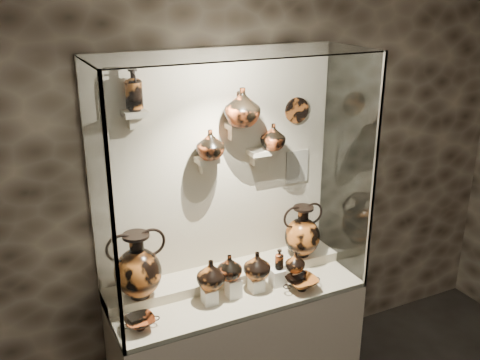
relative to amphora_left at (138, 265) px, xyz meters
name	(u,v)px	position (x,y,z in m)	size (l,w,h in m)	color
wall_back	(216,169)	(0.63, 0.21, 0.48)	(5.00, 0.02, 3.20)	#2C241C
plinth	(237,344)	(0.63, -0.11, -0.72)	(1.70, 0.60, 0.80)	#C1B49B
front_tier	(237,293)	(0.63, -0.11, -0.31)	(1.68, 0.58, 0.03)	#C5B598
rear_tier	(226,276)	(0.63, 0.06, -0.27)	(1.70, 0.25, 0.10)	#C5B598
back_panel	(216,169)	(0.63, 0.20, 0.48)	(1.70, 0.03, 1.60)	#C1B49B
glass_front	(259,200)	(0.63, -0.41, 0.48)	(1.70, 0.01, 1.60)	white
glass_left	(100,207)	(-0.22, -0.11, 0.48)	(0.01, 0.60, 1.60)	white
glass_right	(347,165)	(1.48, -0.11, 0.48)	(0.01, 0.60, 1.60)	white
glass_top	(236,53)	(0.63, -0.11, 1.28)	(1.70, 0.60, 0.01)	white
frame_post_left	(113,226)	(-0.21, -0.40, 0.48)	(0.02, 0.02, 1.60)	gray
frame_post_right	(374,178)	(1.47, -0.40, 0.48)	(0.02, 0.02, 1.60)	gray
pedestal_a	(209,296)	(0.41, -0.16, -0.24)	(0.09, 0.09, 0.10)	white
pedestal_b	(233,288)	(0.58, -0.16, -0.23)	(0.09, 0.09, 0.13)	white
pedestal_c	(256,284)	(0.75, -0.16, -0.25)	(0.09, 0.09, 0.09)	white
pedestal_d	(277,277)	(0.91, -0.16, -0.23)	(0.09, 0.09, 0.12)	white
pedestal_e	(294,275)	(1.05, -0.16, -0.25)	(0.09, 0.09, 0.08)	white
bracket_ul	(135,114)	(0.08, 0.13, 0.93)	(0.14, 0.12, 0.04)	#C1B49B
bracket_ca	(207,160)	(0.53, 0.13, 0.58)	(0.14, 0.12, 0.04)	#C1B49B
bracket_cb	(234,126)	(0.73, 0.13, 0.78)	(0.10, 0.12, 0.04)	#C1B49B
bracket_cc	(259,152)	(0.91, 0.13, 0.58)	(0.14, 0.12, 0.04)	#C1B49B
amphora_left	(138,265)	(0.00, 0.00, 0.00)	(0.35, 0.35, 0.44)	#AF5B21
amphora_right	(302,231)	(1.22, 0.02, -0.03)	(0.31, 0.31, 0.39)	#AF5B21
jug_a	(211,274)	(0.43, -0.15, -0.09)	(0.19, 0.19, 0.20)	#AF5B21
jug_b	(229,267)	(0.56, -0.15, -0.07)	(0.16, 0.16, 0.17)	#A4431C
jug_c	(257,265)	(0.76, -0.16, -0.11)	(0.18, 0.18, 0.19)	#AF5B21
jug_e	(295,262)	(1.04, -0.18, -0.14)	(0.14, 0.14, 0.14)	#AF5B21
lekythos_small	(279,258)	(0.92, -0.16, -0.09)	(0.07, 0.07, 0.16)	#A4431C
kylix_left	(140,322)	(-0.07, -0.24, -0.24)	(0.23, 0.19, 0.09)	#A4431C
kylix_right	(302,283)	(1.03, -0.29, -0.24)	(0.27, 0.23, 0.11)	#AF5B21
lekythos_tall	(133,87)	(0.08, 0.12, 1.09)	(0.11, 0.11, 0.28)	#AF5B21
ovoid_vase_a	(210,144)	(0.54, 0.08, 0.69)	(0.18, 0.18, 0.19)	#A4431C
ovoid_vase_b	(242,107)	(0.75, 0.06, 0.92)	(0.23, 0.23, 0.24)	#A4431C
ovoid_vase_c	(273,137)	(1.00, 0.09, 0.69)	(0.17, 0.17, 0.18)	#A4431C
wall_plate	(297,110)	(1.23, 0.17, 0.83)	(0.18, 0.18, 0.02)	#974B1D
info_placard	(297,167)	(1.25, 0.18, 0.41)	(0.18, 0.01, 0.24)	beige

